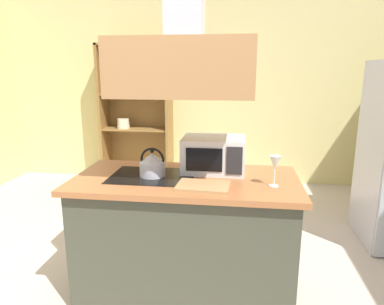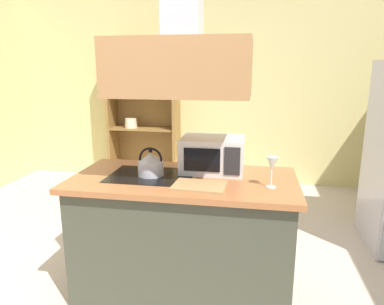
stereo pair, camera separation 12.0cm
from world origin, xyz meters
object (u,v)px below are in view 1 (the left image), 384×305
wine_glass_on_counter (275,164)px  microwave (214,154)px  kettle (152,164)px  cutting_board (203,186)px  dish_cabinet (137,122)px

wine_glass_on_counter → microwave: bearing=144.5°
kettle → wine_glass_on_counter: kettle is taller
microwave → wine_glass_on_counter: microwave is taller
microwave → wine_glass_on_counter: (0.42, -0.30, 0.02)m
microwave → wine_glass_on_counter: size_ratio=2.23×
microwave → cutting_board: bearing=-96.0°
kettle → wine_glass_on_counter: 0.85m
dish_cabinet → wine_glass_on_counter: 3.22m
kettle → cutting_board: (0.38, -0.19, -0.08)m
dish_cabinet → kettle: (0.87, -2.60, 0.10)m
kettle → cutting_board: size_ratio=0.61×
dish_cabinet → microwave: 2.74m
cutting_board → kettle: bearing=153.5°
cutting_board → microwave: microwave is taller
kettle → cutting_board: kettle is taller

